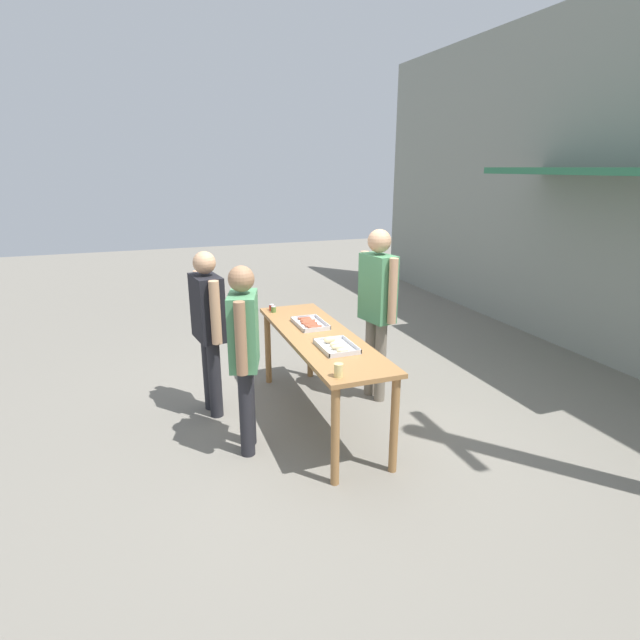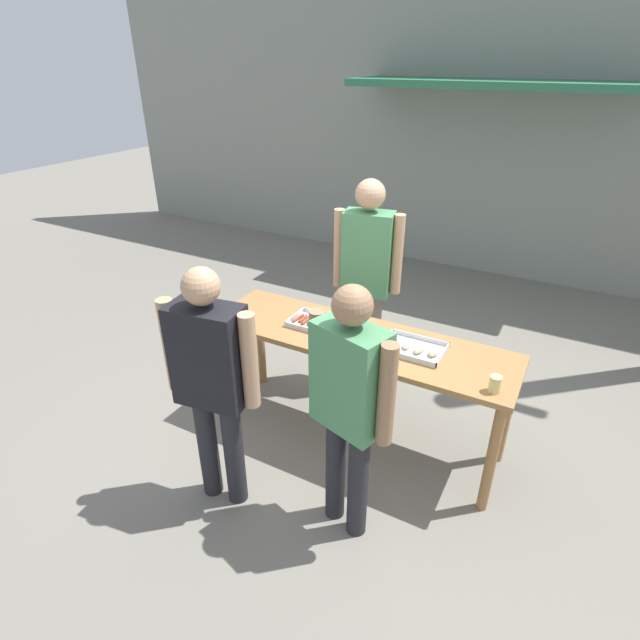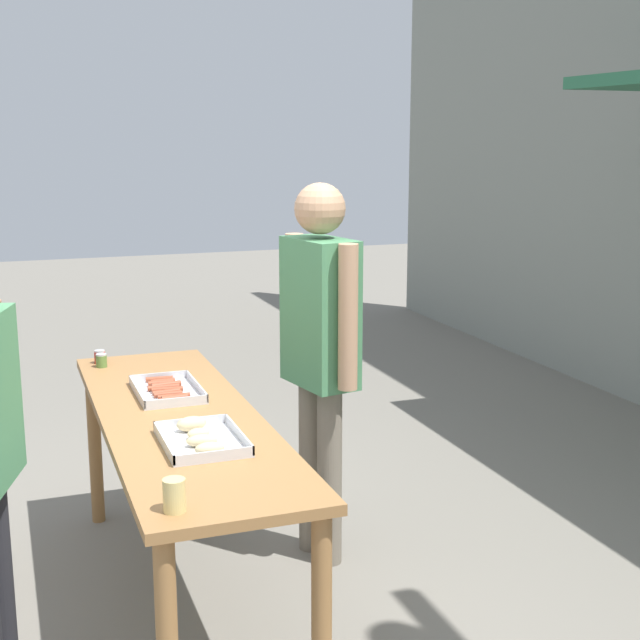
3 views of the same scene
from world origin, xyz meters
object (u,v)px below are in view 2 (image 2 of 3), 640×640
condiment_jar_ketchup (237,317)px  beer_cup (495,384)px  condiment_jar_mustard (228,314)px  person_customer_with_cup (349,396)px  food_tray_sausages (320,324)px  person_customer_holding_hotdog (212,374)px  food_tray_buns (412,348)px  person_server_behind_table (367,267)px

condiment_jar_ketchup → beer_cup: beer_cup is taller
condiment_jar_mustard → person_customer_with_cup: (1.30, -0.58, 0.07)m
food_tray_sausages → person_customer_holding_hotdog: (-0.20, -0.99, 0.09)m
food_tray_buns → beer_cup: size_ratio=3.90×
condiment_jar_ketchup → person_customer_with_cup: bearing=-25.4°
condiment_jar_ketchup → condiment_jar_mustard: bearing=179.4°
condiment_jar_ketchup → person_customer_holding_hotdog: person_customer_holding_hotdog is taller
condiment_jar_mustard → person_customer_holding_hotdog: bearing=-58.2°
food_tray_sausages → person_customer_with_cup: size_ratio=0.27×
person_server_behind_table → person_customer_with_cup: person_server_behind_table is taller
food_tray_sausages → condiment_jar_ketchup: (-0.60, -0.23, 0.02)m
condiment_jar_mustard → condiment_jar_ketchup: bearing=-0.6°
condiment_jar_ketchup → person_customer_with_cup: (1.22, -0.58, 0.07)m
food_tray_sausages → person_customer_with_cup: (0.62, -0.81, 0.09)m
person_customer_with_cup → food_tray_sausages: bearing=-35.7°
food_tray_buns → condiment_jar_ketchup: bearing=-170.3°
food_tray_sausages → person_server_behind_table: (0.05, 0.73, 0.21)m
beer_cup → person_customer_with_cup: bearing=-139.4°
food_tray_sausages → person_server_behind_table: size_ratio=0.24×
food_tray_buns → condiment_jar_mustard: (-1.39, -0.22, 0.01)m
condiment_jar_ketchup → beer_cup: bearing=0.3°
beer_cup → person_server_behind_table: bearing=143.1°
beer_cup → condiment_jar_ketchup: bearing=-179.7°
person_server_behind_table → person_customer_with_cup: 1.64m
condiment_jar_mustard → person_customer_holding_hotdog: person_customer_holding_hotdog is taller
food_tray_buns → person_customer_holding_hotdog: (-0.92, -0.99, 0.08)m
person_customer_holding_hotdog → person_customer_with_cup: person_customer_holding_hotdog is taller
beer_cup → food_tray_sausages: bearing=170.5°
food_tray_sausages → food_tray_buns: 0.72m
condiment_jar_ketchup → person_server_behind_table: person_server_behind_table is taller
condiment_jar_mustard → person_customer_with_cup: person_customer_with_cup is taller
food_tray_sausages → person_customer_holding_hotdog: 1.02m
condiment_jar_mustard → person_customer_with_cup: 1.43m
beer_cup → person_customer_with_cup: size_ratio=0.06×
beer_cup → person_server_behind_table: (-1.26, 0.95, 0.17)m
condiment_jar_mustard → person_server_behind_table: person_server_behind_table is taller
condiment_jar_ketchup → person_customer_with_cup: size_ratio=0.04×
food_tray_buns → person_customer_with_cup: 0.81m
food_tray_buns → person_customer_holding_hotdog: 1.35m
condiment_jar_ketchup → beer_cup: (1.90, 0.01, 0.02)m
food_tray_buns → person_customer_holding_hotdog: person_customer_holding_hotdog is taller
person_customer_holding_hotdog → person_customer_with_cup: (0.83, 0.19, 0.00)m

